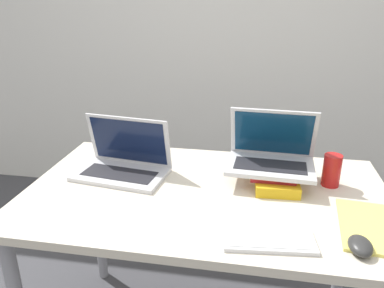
{
  "coord_description": "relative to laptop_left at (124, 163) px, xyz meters",
  "views": [
    {
      "loc": [
        0.16,
        -0.81,
        1.41
      ],
      "look_at": [
        -0.05,
        0.39,
        0.93
      ],
      "focal_mm": 35.0,
      "sensor_mm": 36.0,
      "label": 1
    }
  ],
  "objects": [
    {
      "name": "wireless_keyboard",
      "position": [
        0.57,
        -0.36,
        -0.04
      ],
      "size": [
        0.27,
        0.15,
        0.01
      ],
      "color": "silver",
      "rests_on": "desk"
    },
    {
      "name": "soda_can",
      "position": [
        0.8,
        0.04,
        0.02
      ],
      "size": [
        0.07,
        0.07,
        0.12
      ],
      "color": "red",
      "rests_on": "desk"
    },
    {
      "name": "wall_back",
      "position": [
        0.35,
        1.3,
        0.55
      ],
      "size": [
        8.0,
        0.05,
        2.7
      ],
      "color": "silver",
      "rests_on": "ground_plane"
    },
    {
      "name": "laptop_on_books",
      "position": [
        0.57,
        0.04,
        0.06
      ],
      "size": [
        0.33,
        0.24,
        0.22
      ],
      "color": "silver",
      "rests_on": "book_stack"
    },
    {
      "name": "mouse",
      "position": [
        0.81,
        -0.36,
        -0.03
      ],
      "size": [
        0.07,
        0.1,
        0.04
      ],
      "color": "#2D2D2D",
      "rests_on": "desk"
    },
    {
      "name": "notepad",
      "position": [
        0.88,
        -0.24,
        -0.04
      ],
      "size": [
        0.22,
        0.31,
        0.01
      ],
      "color": "#EFE066",
      "rests_on": "desk"
    },
    {
      "name": "laptop_left",
      "position": [
        0.0,
        0.0,
        0.0
      ],
      "size": [
        0.38,
        0.26,
        0.23
      ],
      "color": "silver",
      "rests_on": "desk"
    },
    {
      "name": "book_stack",
      "position": [
        0.59,
        0.03,
        -0.02
      ],
      "size": [
        0.18,
        0.28,
        0.06
      ],
      "color": "gold",
      "rests_on": "desk"
    },
    {
      "name": "desk",
      "position": [
        0.35,
        -0.09,
        -0.13
      ],
      "size": [
        1.32,
        0.78,
        0.75
      ],
      "color": "beige",
      "rests_on": "ground_plane"
    }
  ]
}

